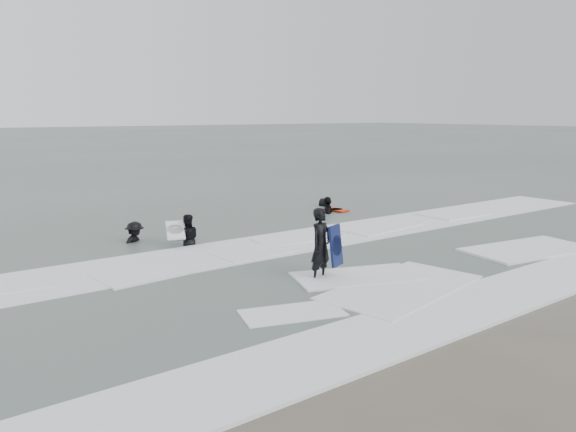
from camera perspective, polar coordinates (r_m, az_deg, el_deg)
ground at (r=12.05m, az=14.31°, el=-8.64°), size 320.00×320.00×0.00m
surfer_centre at (r=13.23m, az=3.34°, el=-6.61°), size 0.72×0.57×1.75m
surfer_wading at (r=16.83m, az=-10.17°, el=-3.05°), size 0.88×0.78×1.51m
surfer_breaker at (r=17.50m, az=-15.27°, el=-2.74°), size 1.14×0.98×1.53m
surfer_right_near at (r=21.91m, az=4.03°, el=0.21°), size 1.02×1.12×1.83m
surfer_right_far at (r=23.46m, az=3.62°, el=0.89°), size 0.87×0.72×1.54m
surf_foam at (r=14.55m, az=3.03°, el=-4.86°), size 30.03×9.06×0.09m
bodyboards at (r=17.16m, az=-0.32°, el=-0.92°), size 8.44×7.66×1.25m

